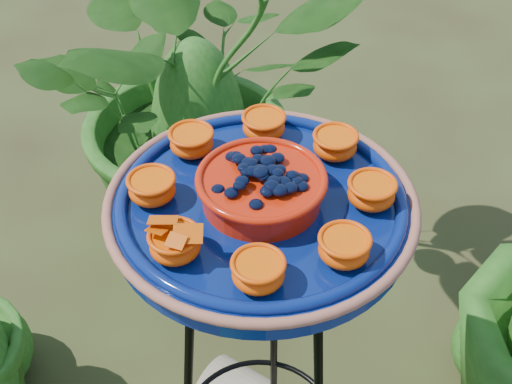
% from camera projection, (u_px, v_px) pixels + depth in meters
% --- Properties ---
extents(tripod_stand, '(0.43, 0.43, 0.89)m').
position_uv_depth(tripod_stand, '(260.00, 358.00, 1.33)').
color(tripod_stand, black).
rests_on(tripod_stand, ground).
extents(feeder_dish, '(0.60, 0.60, 0.11)m').
position_uv_depth(feeder_dish, '(261.00, 202.00, 1.07)').
color(feeder_dish, '#07195A').
rests_on(feeder_dish, tripod_stand).
extents(shrub_back_left, '(1.19, 1.22, 1.02)m').
position_uv_depth(shrub_back_left, '(197.00, 93.00, 2.05)').
color(shrub_back_left, '#1A4612').
rests_on(shrub_back_left, ground).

